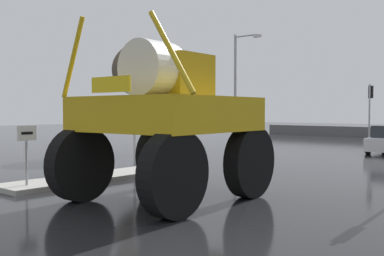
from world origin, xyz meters
TOP-DOWN VIEW (x-y plane):
  - ground_plane at (0.00, 18.00)m, footprint 120.00×120.00m
  - median_island at (-4.15, 7.39)m, footprint 1.62×7.20m
  - lane_arrow_sign at (-4.02, 4.53)m, footprint 0.07×0.60m
  - oversize_sprayer at (0.04, 6.18)m, footprint 4.36×5.16m
  - traffic_signal_near_left at (-5.33, 10.12)m, footprint 0.24×0.54m
  - traffic_signal_far_left at (-2.72, 29.06)m, footprint 0.24×0.55m
  - streetlight_far_left at (-9.38, 22.92)m, footprint 2.06×0.24m
  - bare_tree_left at (-9.74, 14.76)m, footprint 3.54×3.54m

SIDE VIEW (x-z plane):
  - ground_plane at x=0.00m, z-range 0.00..0.00m
  - median_island at x=-4.15m, z-range 0.00..0.15m
  - lane_arrow_sign at x=-4.02m, z-range 0.48..2.22m
  - oversize_sprayer at x=0.04m, z-range -0.23..4.43m
  - traffic_signal_near_left at x=-5.33m, z-range 0.90..4.81m
  - traffic_signal_far_left at x=-2.72m, z-range 0.94..5.05m
  - streetlight_far_left at x=-9.38m, z-range 0.46..7.85m
  - bare_tree_left at x=-9.74m, z-range 1.48..7.50m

